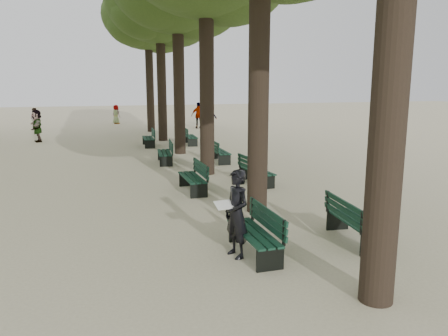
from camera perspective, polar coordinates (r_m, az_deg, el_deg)
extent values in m
plane|color=beige|center=(8.36, 2.18, -12.16)|extent=(120.00, 120.00, 0.00)
cylinder|color=#33261C|center=(6.65, 21.23, 14.28)|extent=(0.52, 0.52, 7.50)
cylinder|color=#33261C|center=(11.03, 4.60, 13.39)|extent=(0.52, 0.52, 7.50)
cylinder|color=#33261C|center=(15.78, -2.28, 12.69)|extent=(0.52, 0.52, 7.50)
cylinder|color=#33261C|center=(20.65, -5.93, 12.25)|extent=(0.52, 0.52, 7.50)
cylinder|color=#33261C|center=(25.57, -8.18, 11.95)|extent=(0.52, 0.52, 7.50)
ellipsoid|color=#2D4818|center=(25.95, -8.43, 20.70)|extent=(6.00, 6.00, 4.50)
cylinder|color=#33261C|center=(30.52, -9.69, 11.74)|extent=(0.52, 0.52, 7.50)
ellipsoid|color=#2D4818|center=(30.83, -9.94, 19.09)|extent=(6.00, 6.00, 4.50)
cube|color=black|center=(8.61, 3.84, -9.84)|extent=(0.52, 1.80, 0.45)
cube|color=black|center=(8.53, 3.86, -8.43)|extent=(0.54, 1.80, 0.04)
cube|color=black|center=(8.55, 5.65, -6.52)|extent=(0.04, 1.80, 0.40)
cube|color=black|center=(13.45, -4.19, -2.17)|extent=(0.53, 1.80, 0.45)
cube|color=black|center=(13.40, -4.21, -1.23)|extent=(0.55, 1.80, 0.04)
cube|color=black|center=(13.41, -3.06, -0.03)|extent=(0.05, 1.80, 0.40)
cube|color=black|center=(18.36, -7.78, 1.32)|extent=(0.70, 1.84, 0.45)
cube|color=black|center=(18.33, -7.80, 2.01)|extent=(0.72, 1.85, 0.04)
cube|color=black|center=(18.31, -6.95, 2.88)|extent=(0.23, 1.79, 0.40)
cube|color=black|center=(23.41, -9.87, 3.34)|extent=(0.60, 1.82, 0.45)
cube|color=black|center=(23.38, -9.88, 3.89)|extent=(0.62, 1.82, 0.04)
cube|color=black|center=(23.38, -9.22, 4.57)|extent=(0.12, 1.80, 0.40)
cube|color=black|center=(9.67, 16.70, -7.93)|extent=(0.71, 1.85, 0.45)
cube|color=black|center=(9.60, 16.78, -6.66)|extent=(0.73, 1.85, 0.04)
cube|color=black|center=(9.40, 15.35, -5.24)|extent=(0.24, 1.79, 0.40)
cube|color=black|center=(14.51, 4.32, -1.20)|extent=(0.67, 1.84, 0.45)
cube|color=black|center=(14.46, 4.33, -0.33)|extent=(0.69, 1.84, 0.04)
cube|color=black|center=(14.29, 3.34, 0.65)|extent=(0.19, 1.80, 0.40)
cube|color=black|center=(18.50, -0.54, 1.49)|extent=(0.56, 1.81, 0.45)
cube|color=black|center=(18.47, -0.54, 2.18)|extent=(0.58, 1.81, 0.04)
cube|color=black|center=(18.35, -1.39, 2.98)|extent=(0.08, 1.80, 0.40)
cube|color=black|center=(23.83, -4.37, 3.61)|extent=(0.63, 1.83, 0.45)
cube|color=black|center=(23.80, -4.38, 4.14)|extent=(0.65, 1.83, 0.04)
cube|color=black|center=(23.73, -5.06, 4.77)|extent=(0.15, 1.80, 0.40)
imported|color=black|center=(8.32, 1.66, -5.99)|extent=(0.51, 0.75, 1.71)
cube|color=white|center=(8.19, 0.00, -4.83)|extent=(0.37, 0.29, 0.12)
imported|color=#262628|center=(37.16, -13.92, 6.82)|extent=(0.73, 0.77, 1.55)
imported|color=#262628|center=(33.85, -23.40, 5.88)|extent=(0.81, 0.45, 1.57)
imported|color=#262628|center=(32.43, -3.31, 6.88)|extent=(1.14, 0.45, 1.91)
imported|color=#262628|center=(33.60, -1.89, 6.88)|extent=(1.16, 0.54, 1.72)
imported|color=#262628|center=(26.97, -23.22, 5.08)|extent=(0.72, 1.73, 1.82)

